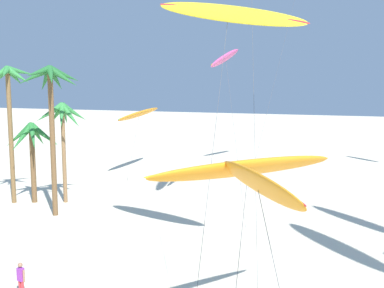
{
  "coord_description": "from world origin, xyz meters",
  "views": [
    {
      "loc": [
        6.14,
        6.28,
        9.67
      ],
      "look_at": [
        -0.23,
        23.72,
        7.2
      ],
      "focal_mm": 43.21,
      "sensor_mm": 36.0,
      "label": 1
    }
  ],
  "objects_px": {
    "flying_kite_7": "(257,182)",
    "person_near_left": "(21,279)",
    "flying_kite_9": "(248,167)",
    "flying_kite_4": "(226,57)",
    "palm_tree_0": "(9,90)",
    "palm_tree_2": "(33,140)",
    "flying_kite_1": "(228,13)",
    "flying_kite_10": "(139,114)",
    "palm_tree_1": "(62,119)",
    "palm_tree_3": "(51,92)"
  },
  "relations": [
    {
      "from": "flying_kite_4",
      "to": "flying_kite_9",
      "type": "relative_size",
      "value": 1.64
    },
    {
      "from": "flying_kite_1",
      "to": "person_near_left",
      "type": "relative_size",
      "value": 8.53
    },
    {
      "from": "flying_kite_1",
      "to": "flying_kite_7",
      "type": "bearing_deg",
      "value": -69.56
    },
    {
      "from": "flying_kite_7",
      "to": "person_near_left",
      "type": "xyz_separation_m",
      "value": [
        -11.47,
        3.7,
        -6.05
      ]
    },
    {
      "from": "flying_kite_10",
      "to": "flying_kite_7",
      "type": "bearing_deg",
      "value": -58.59
    },
    {
      "from": "palm_tree_1",
      "to": "palm_tree_3",
      "type": "relative_size",
      "value": 0.75
    },
    {
      "from": "flying_kite_4",
      "to": "flying_kite_9",
      "type": "xyz_separation_m",
      "value": [
        6.92,
        -21.39,
        -4.86
      ]
    },
    {
      "from": "palm_tree_3",
      "to": "flying_kite_9",
      "type": "relative_size",
      "value": 1.37
    },
    {
      "from": "flying_kite_9",
      "to": "person_near_left",
      "type": "distance_m",
      "value": 12.18
    },
    {
      "from": "flying_kite_4",
      "to": "flying_kite_9",
      "type": "height_order",
      "value": "flying_kite_4"
    },
    {
      "from": "flying_kite_4",
      "to": "flying_kite_7",
      "type": "height_order",
      "value": "flying_kite_4"
    },
    {
      "from": "palm_tree_1",
      "to": "flying_kite_10",
      "type": "distance_m",
      "value": 13.63
    },
    {
      "from": "flying_kite_10",
      "to": "flying_kite_1",
      "type": "bearing_deg",
      "value": -54.71
    },
    {
      "from": "flying_kite_4",
      "to": "palm_tree_3",
      "type": "bearing_deg",
      "value": -139.62
    },
    {
      "from": "flying_kite_7",
      "to": "flying_kite_9",
      "type": "relative_size",
      "value": 0.94
    },
    {
      "from": "flying_kite_7",
      "to": "palm_tree_3",
      "type": "bearing_deg",
      "value": 139.89
    },
    {
      "from": "palm_tree_1",
      "to": "flying_kite_9",
      "type": "bearing_deg",
      "value": -40.15
    },
    {
      "from": "palm_tree_1",
      "to": "flying_kite_1",
      "type": "height_order",
      "value": "flying_kite_1"
    },
    {
      "from": "flying_kite_4",
      "to": "person_near_left",
      "type": "height_order",
      "value": "flying_kite_4"
    },
    {
      "from": "flying_kite_9",
      "to": "flying_kite_1",
      "type": "bearing_deg",
      "value": 111.46
    },
    {
      "from": "palm_tree_1",
      "to": "flying_kite_4",
      "type": "bearing_deg",
      "value": 24.35
    },
    {
      "from": "palm_tree_2",
      "to": "person_near_left",
      "type": "xyz_separation_m",
      "value": [
        10.62,
        -14.21,
        -4.2
      ]
    },
    {
      "from": "flying_kite_1",
      "to": "flying_kite_10",
      "type": "distance_m",
      "value": 28.86
    },
    {
      "from": "palm_tree_0",
      "to": "flying_kite_4",
      "type": "bearing_deg",
      "value": 23.81
    },
    {
      "from": "palm_tree_2",
      "to": "flying_kite_7",
      "type": "relative_size",
      "value": 0.87
    },
    {
      "from": "flying_kite_9",
      "to": "palm_tree_1",
      "type": "bearing_deg",
      "value": 139.85
    },
    {
      "from": "palm_tree_2",
      "to": "flying_kite_1",
      "type": "xyz_separation_m",
      "value": [
        18.6,
        -8.54,
        7.81
      ]
    },
    {
      "from": "palm_tree_1",
      "to": "person_near_left",
      "type": "xyz_separation_m",
      "value": [
        8.33,
        -14.98,
        -5.86
      ]
    },
    {
      "from": "palm_tree_3",
      "to": "person_near_left",
      "type": "relative_size",
      "value": 6.58
    },
    {
      "from": "palm_tree_0",
      "to": "flying_kite_7",
      "type": "distance_m",
      "value": 29.23
    },
    {
      "from": "palm_tree_0",
      "to": "flying_kite_1",
      "type": "xyz_separation_m",
      "value": [
        20.08,
        -7.79,
        3.78
      ]
    },
    {
      "from": "flying_kite_7",
      "to": "flying_kite_9",
      "type": "xyz_separation_m",
      "value": [
        -0.88,
        2.72,
        -0.11
      ]
    },
    {
      "from": "palm_tree_3",
      "to": "flying_kite_10",
      "type": "relative_size",
      "value": 1.19
    },
    {
      "from": "palm_tree_0",
      "to": "flying_kite_4",
      "type": "xyz_separation_m",
      "value": [
        15.76,
        6.95,
        2.57
      ]
    },
    {
      "from": "palm_tree_2",
      "to": "flying_kite_7",
      "type": "height_order",
      "value": "flying_kite_7"
    },
    {
      "from": "flying_kite_4",
      "to": "flying_kite_7",
      "type": "bearing_deg",
      "value": -72.06
    },
    {
      "from": "palm_tree_1",
      "to": "palm_tree_0",
      "type": "bearing_deg",
      "value": -157.97
    },
    {
      "from": "palm_tree_0",
      "to": "flying_kite_9",
      "type": "bearing_deg",
      "value": -32.46
    },
    {
      "from": "palm_tree_0",
      "to": "palm_tree_1",
      "type": "xyz_separation_m",
      "value": [
        3.77,
        1.52,
        -2.37
      ]
    },
    {
      "from": "palm_tree_2",
      "to": "palm_tree_3",
      "type": "distance_m",
      "value": 6.12
    },
    {
      "from": "palm_tree_2",
      "to": "flying_kite_4",
      "type": "bearing_deg",
      "value": 23.47
    },
    {
      "from": "palm_tree_0",
      "to": "palm_tree_3",
      "type": "height_order",
      "value": "palm_tree_0"
    },
    {
      "from": "palm_tree_0",
      "to": "palm_tree_2",
      "type": "xyz_separation_m",
      "value": [
        1.48,
        0.75,
        -4.03
      ]
    },
    {
      "from": "flying_kite_1",
      "to": "flying_kite_4",
      "type": "relative_size",
      "value": 1.09
    },
    {
      "from": "palm_tree_1",
      "to": "flying_kite_4",
      "type": "relative_size",
      "value": 0.62
    },
    {
      "from": "palm_tree_0",
      "to": "flying_kite_9",
      "type": "distance_m",
      "value": 26.99
    },
    {
      "from": "palm_tree_0",
      "to": "palm_tree_2",
      "type": "bearing_deg",
      "value": 26.99
    },
    {
      "from": "flying_kite_4",
      "to": "palm_tree_0",
      "type": "bearing_deg",
      "value": -156.19
    },
    {
      "from": "palm_tree_2",
      "to": "palm_tree_3",
      "type": "bearing_deg",
      "value": -33.62
    },
    {
      "from": "palm_tree_2",
      "to": "flying_kite_1",
      "type": "height_order",
      "value": "flying_kite_1"
    }
  ]
}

